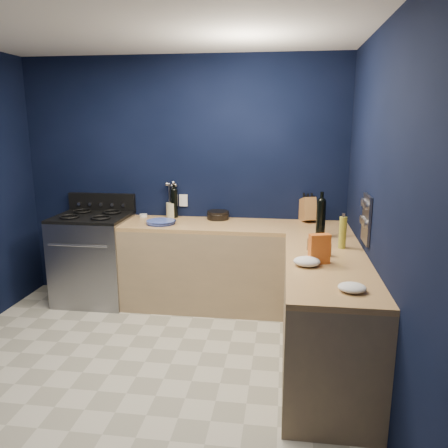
% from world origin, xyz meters
% --- Properties ---
extents(floor, '(3.50, 3.50, 0.02)m').
position_xyz_m(floor, '(0.00, 0.00, -0.01)').
color(floor, '#B9B3A2').
rests_on(floor, ground).
extents(ceiling, '(3.50, 3.50, 0.02)m').
position_xyz_m(ceiling, '(0.00, 0.00, 2.61)').
color(ceiling, silver).
rests_on(ceiling, ground).
extents(wall_back, '(3.50, 0.02, 2.60)m').
position_xyz_m(wall_back, '(0.00, 1.76, 1.30)').
color(wall_back, black).
rests_on(wall_back, ground).
extents(wall_right, '(0.02, 3.50, 2.60)m').
position_xyz_m(wall_right, '(1.76, 0.00, 1.30)').
color(wall_right, black).
rests_on(wall_right, ground).
extents(cab_back, '(2.30, 0.63, 0.86)m').
position_xyz_m(cab_back, '(0.60, 1.44, 0.43)').
color(cab_back, '#9A7F5B').
rests_on(cab_back, floor).
extents(top_back, '(2.30, 0.63, 0.04)m').
position_xyz_m(top_back, '(0.60, 1.44, 0.88)').
color(top_back, olive).
rests_on(top_back, cab_back).
extents(cab_right, '(0.63, 1.67, 0.86)m').
position_xyz_m(cab_right, '(1.44, 0.29, 0.43)').
color(cab_right, '#9A7F5B').
rests_on(cab_right, floor).
extents(top_right, '(0.63, 1.67, 0.04)m').
position_xyz_m(top_right, '(1.44, 0.29, 0.88)').
color(top_right, olive).
rests_on(top_right, cab_right).
extents(gas_range, '(0.76, 0.66, 0.92)m').
position_xyz_m(gas_range, '(-0.93, 1.42, 0.46)').
color(gas_range, gray).
rests_on(gas_range, floor).
extents(oven_door, '(0.59, 0.02, 0.42)m').
position_xyz_m(oven_door, '(-0.93, 1.10, 0.45)').
color(oven_door, black).
rests_on(oven_door, gas_range).
extents(cooktop, '(0.76, 0.66, 0.03)m').
position_xyz_m(cooktop, '(-0.93, 1.42, 0.94)').
color(cooktop, black).
rests_on(cooktop, gas_range).
extents(backguard, '(0.76, 0.06, 0.20)m').
position_xyz_m(backguard, '(-0.93, 1.72, 1.04)').
color(backguard, black).
rests_on(backguard, gas_range).
extents(spice_panel, '(0.02, 0.28, 0.38)m').
position_xyz_m(spice_panel, '(1.74, 0.55, 1.18)').
color(spice_panel, gray).
rests_on(spice_panel, wall_right).
extents(wall_outlet, '(0.09, 0.02, 0.13)m').
position_xyz_m(wall_outlet, '(0.00, 1.74, 1.08)').
color(wall_outlet, white).
rests_on(wall_outlet, wall_back).
extents(plate_stack, '(0.32, 0.32, 0.04)m').
position_xyz_m(plate_stack, '(-0.15, 1.34, 0.92)').
color(plate_stack, '#2E3E9A').
rests_on(plate_stack, top_back).
extents(ramekin, '(0.10, 0.10, 0.03)m').
position_xyz_m(ramekin, '(-0.43, 1.65, 0.92)').
color(ramekin, white).
rests_on(ramekin, top_back).
extents(utensil_crock, '(0.14, 0.14, 0.16)m').
position_xyz_m(utensil_crock, '(-0.12, 1.69, 0.98)').
color(utensil_crock, beige).
rests_on(utensil_crock, top_back).
extents(wine_bottle_back, '(0.10, 0.10, 0.30)m').
position_xyz_m(wine_bottle_back, '(-0.09, 1.67, 1.05)').
color(wine_bottle_back, black).
rests_on(wine_bottle_back, top_back).
extents(lemon_basket, '(0.24, 0.24, 0.09)m').
position_xyz_m(lemon_basket, '(0.40, 1.65, 0.94)').
color(lemon_basket, black).
rests_on(lemon_basket, top_back).
extents(knife_block, '(0.21, 0.31, 0.29)m').
position_xyz_m(knife_block, '(1.34, 1.69, 1.02)').
color(knife_block, olive).
rests_on(knife_block, top_back).
extents(wine_bottle_right, '(0.11, 0.11, 0.34)m').
position_xyz_m(wine_bottle_right, '(1.43, 1.03, 1.07)').
color(wine_bottle_right, black).
rests_on(wine_bottle_right, top_right).
extents(oil_bottle, '(0.07, 0.07, 0.26)m').
position_xyz_m(oil_bottle, '(1.58, 0.68, 1.03)').
color(oil_bottle, '#9C972D').
rests_on(oil_bottle, top_right).
extents(spice_jar_near, '(0.05, 0.05, 0.10)m').
position_xyz_m(spice_jar_near, '(1.31, 0.59, 0.95)').
color(spice_jar_near, olive).
rests_on(spice_jar_near, top_right).
extents(spice_jar_far, '(0.07, 0.07, 0.10)m').
position_xyz_m(spice_jar_far, '(1.44, 0.44, 0.95)').
color(spice_jar_far, olive).
rests_on(spice_jar_far, top_right).
extents(crouton_bag, '(0.16, 0.11, 0.22)m').
position_xyz_m(crouton_bag, '(1.36, 0.25, 1.01)').
color(crouton_bag, red).
rests_on(crouton_bag, top_right).
extents(towel_front, '(0.21, 0.18, 0.07)m').
position_xyz_m(towel_front, '(1.27, 0.17, 0.93)').
color(towel_front, white).
rests_on(towel_front, top_right).
extents(towel_end, '(0.19, 0.18, 0.05)m').
position_xyz_m(towel_end, '(1.52, -0.30, 0.93)').
color(towel_end, white).
rests_on(towel_end, top_right).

